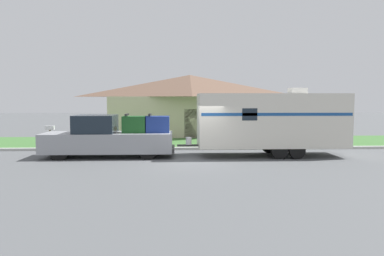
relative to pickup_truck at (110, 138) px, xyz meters
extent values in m
plane|color=#515456|center=(4.19, -1.34, -0.94)|extent=(120.00, 120.00, 0.00)
cube|color=#ADADA8|center=(4.19, 2.41, -0.87)|extent=(80.00, 0.30, 0.14)
cube|color=#3D6B33|center=(4.19, 6.06, -0.93)|extent=(80.00, 7.00, 0.03)
cube|color=beige|center=(4.34, 11.41, 0.56)|extent=(11.95, 6.03, 3.00)
pyramid|color=brown|center=(4.34, 11.41, 2.91)|extent=(12.91, 6.51, 1.71)
cube|color=#4C3828|center=(4.34, 8.43, 0.11)|extent=(1.00, 0.06, 2.10)
cylinder|color=black|center=(-2.18, -0.87, -0.48)|extent=(0.92, 0.28, 0.92)
cylinder|color=black|center=(-2.18, 0.87, -0.48)|extent=(0.92, 0.28, 0.92)
cylinder|color=black|center=(1.92, -0.87, -0.48)|extent=(0.92, 0.28, 0.92)
cylinder|color=black|center=(1.92, 0.87, -0.48)|extent=(0.92, 0.28, 0.92)
cube|color=gray|center=(-1.33, 0.00, -0.22)|extent=(3.68, 2.09, 0.93)
cube|color=#19232D|center=(-0.67, 0.00, 0.67)|extent=(1.91, 1.92, 0.86)
cube|color=gray|center=(1.77, 0.00, -0.22)|extent=(2.52, 2.09, 0.93)
cube|color=#333333|center=(3.10, 0.00, -0.57)|extent=(0.12, 1.88, 0.20)
cube|color=#194C1E|center=(1.22, 0.00, 0.64)|extent=(1.15, 0.88, 0.80)
cube|color=black|center=(0.85, 0.00, 1.12)|extent=(0.10, 0.97, 0.08)
cube|color=navy|center=(2.33, 0.00, 0.64)|extent=(1.15, 0.88, 0.80)
cube|color=black|center=(1.96, 0.00, 1.12)|extent=(0.10, 0.97, 0.08)
cylinder|color=black|center=(8.09, -1.05, -0.56)|extent=(0.76, 0.22, 0.76)
cylinder|color=black|center=(8.09, 1.05, -0.56)|extent=(0.76, 0.22, 0.76)
cylinder|color=black|center=(8.93, -1.05, -0.56)|extent=(0.76, 0.22, 0.76)
cylinder|color=black|center=(8.93, 1.05, -0.56)|extent=(0.76, 0.22, 0.76)
cube|color=beige|center=(7.93, 0.00, 0.84)|extent=(7.22, 2.37, 2.60)
cube|color=navy|center=(7.93, -1.19, 1.17)|extent=(7.08, 0.01, 0.14)
cube|color=#383838|center=(3.81, 0.00, -0.40)|extent=(1.04, 0.12, 0.10)
cylinder|color=silver|center=(3.86, 0.00, -0.17)|extent=(0.28, 0.28, 0.36)
cube|color=silver|center=(9.23, 0.00, 2.28)|extent=(0.80, 0.68, 0.28)
cube|color=#19232D|center=(6.63, -1.19, 1.17)|extent=(0.70, 0.01, 0.56)
cylinder|color=brown|center=(-3.86, 3.03, -0.40)|extent=(0.09, 0.09, 1.09)
cube|color=silver|center=(-3.86, 3.03, 0.26)|extent=(0.48, 0.20, 0.22)
camera|label=1|loc=(3.23, -18.27, 1.88)|focal=35.00mm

